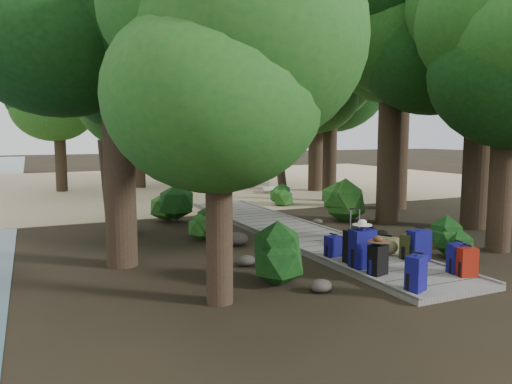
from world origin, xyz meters
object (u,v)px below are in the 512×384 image
backpack_left_a (416,271)px  duffel_right_khaki (387,244)px  backpack_left_d (333,245)px  backpack_right_d (410,245)px  backpack_right_a (467,260)px  suitcase_on_boardwalk (354,246)px  backpack_left_c (362,247)px  kayak (124,196)px  sun_lounger (270,186)px  duffel_right_black (369,237)px  backpack_right_c (419,244)px  backpack_right_b (458,257)px  lone_suitcase_on_sand (216,192)px  backpack_left_b (378,258)px

backpack_left_a → duffel_right_khaki: backpack_left_a is taller
backpack_left_d → backpack_right_d: bearing=-37.5°
backpack_left_a → backpack_right_d: size_ratio=1.15×
backpack_right_a → suitcase_on_boardwalk: size_ratio=0.88×
backpack_left_c → kayak: 13.07m
duffel_right_khaki → sun_lounger: size_ratio=0.26×
backpack_left_d → duffel_right_khaki: (1.34, -0.14, -0.07)m
backpack_left_d → duffel_right_black: size_ratio=0.68×
backpack_left_a → backpack_right_c: 2.17m
backpack_left_a → kayak: backpack_left_a is taller
backpack_right_a → backpack_right_b: bearing=99.9°
kayak → sun_lounger: (6.74, 0.02, 0.15)m
backpack_right_c → backpack_left_a: bearing=-128.0°
backpack_right_d → duffel_right_black: (-0.08, 1.30, -0.06)m
backpack_right_c → lone_suitcase_on_sand: bearing=98.1°
backpack_right_d → lone_suitcase_on_sand: bearing=83.3°
backpack_right_a → sun_lounger: backpack_right_a is taller
backpack_right_a → lone_suitcase_on_sand: size_ratio=0.82×
backpack_left_a → backpack_right_c: bearing=23.2°
backpack_left_b → backpack_right_c: backpack_right_c is taller
lone_suitcase_on_sand → backpack_left_d: bearing=-80.1°
backpack_right_b → backpack_right_c: size_ratio=0.89×
backpack_left_a → duffel_right_khaki: (1.39, 2.47, -0.16)m
backpack_right_d → suitcase_on_boardwalk: suitcase_on_boardwalk is taller
suitcase_on_boardwalk → sun_lounger: bearing=66.4°
duffel_right_black → lone_suitcase_on_sand: size_ratio=1.00×
backpack_left_b → lone_suitcase_on_sand: 11.73m
backpack_right_b → lone_suitcase_on_sand: lone_suitcase_on_sand is taller
sun_lounger → kayak: bearing=-156.2°
kayak → duffel_right_black: bearing=-64.0°
backpack_right_b → backpack_left_b: bearing=173.3°
backpack_left_c → backpack_right_b: bearing=-32.3°
duffel_right_black → sun_lounger: 11.77m
backpack_right_b → duffel_right_black: backpack_right_b is taller
backpack_right_c → suitcase_on_boardwalk: size_ratio=1.05×
backpack_left_b → kayak: 13.57m
suitcase_on_boardwalk → duffel_right_black: bearing=36.6°
backpack_left_a → suitcase_on_boardwalk: suitcase_on_boardwalk is taller
duffel_right_black → kayak: size_ratio=0.20×
backpack_left_c → sun_lounger: size_ratio=0.42×
backpack_left_b → duffel_right_black: (1.32, 1.99, -0.08)m
backpack_right_b → duffel_right_black: size_ratio=0.86×
backpack_left_c → suitcase_on_boardwalk: bearing=79.0°
backpack_left_a → duffel_right_black: 3.34m
backpack_right_a → backpack_right_c: backpack_right_c is taller
backpack_left_d → kayak: (-2.45, 11.80, -0.17)m
backpack_left_c → kayak: bearing=105.1°
backpack_left_d → lone_suitcase_on_sand: (0.99, 10.13, 0.02)m
backpack_right_a → duffel_right_khaki: backpack_right_a is taller
backpack_left_d → backpack_right_b: 2.54m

